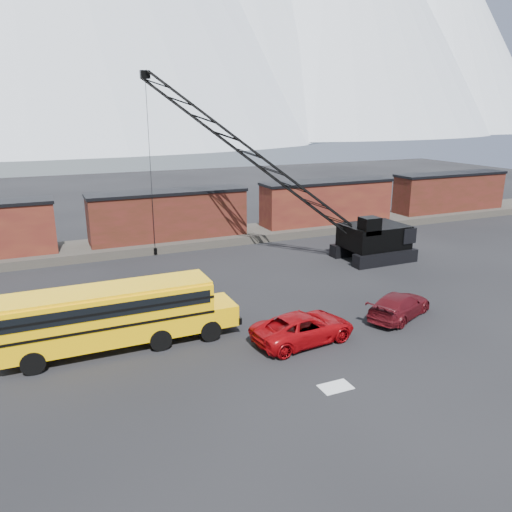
{
  "coord_description": "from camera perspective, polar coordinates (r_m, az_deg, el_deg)",
  "views": [
    {
      "loc": [
        -10.34,
        -19.97,
        11.39
      ],
      "look_at": [
        1.39,
        6.44,
        3.0
      ],
      "focal_mm": 35.0,
      "sensor_mm": 36.0,
      "label": 1
    }
  ],
  "objects": [
    {
      "name": "crawler_crane",
      "position": [
        38.78,
        -0.34,
        11.35
      ],
      "size": [
        18.96,
        10.75,
        14.54
      ],
      "color": "black",
      "rests_on": "ground"
    },
    {
      "name": "ground",
      "position": [
        25.21,
        3.11,
        -10.69
      ],
      "size": [
        160.0,
        160.0,
        0.0
      ],
      "primitive_type": "plane",
      "color": "black",
      "rests_on": "ground"
    },
    {
      "name": "boxcar_mid",
      "position": [
        44.08,
        -9.94,
        4.66
      ],
      "size": [
        13.7,
        3.1,
        4.17
      ],
      "color": "#531B17",
      "rests_on": "gravel_berm"
    },
    {
      "name": "maroon_suv",
      "position": [
        29.83,
        16.06,
        -5.44
      ],
      "size": [
        5.33,
        3.88,
        1.43
      ],
      "primitive_type": "imported",
      "rotation": [
        0.0,
        0.0,
        2.0
      ],
      "color": "#4C0D13",
      "rests_on": "ground"
    },
    {
      "name": "school_bus",
      "position": [
        25.65,
        -15.66,
        -6.41
      ],
      "size": [
        11.65,
        2.65,
        3.19
      ],
      "color": "#FEB905",
      "rests_on": "ground"
    },
    {
      "name": "gravel_berm",
      "position": [
        44.61,
        -9.79,
        1.62
      ],
      "size": [
        120.0,
        5.0,
        0.7
      ],
      "primitive_type": "cube",
      "color": "#454139",
      "rests_on": "ground"
    },
    {
      "name": "boxcar_east_far",
      "position": [
        60.24,
        21.24,
        6.86
      ],
      "size": [
        13.7,
        3.1,
        4.17
      ],
      "color": "#531B17",
      "rests_on": "gravel_berm"
    },
    {
      "name": "red_pickup",
      "position": [
        25.86,
        5.46,
        -8.15
      ],
      "size": [
        5.73,
        3.11,
        1.52
      ],
      "primitive_type": "imported",
      "rotation": [
        0.0,
        0.0,
        1.68
      ],
      "color": "#9A070C",
      "rests_on": "ground"
    },
    {
      "name": "snow_patch",
      "position": [
        22.41,
        9.08,
        -14.56
      ],
      "size": [
        1.4,
        0.9,
        0.02
      ],
      "primitive_type": "cube",
      "color": "silver",
      "rests_on": "ground"
    },
    {
      "name": "boxcar_east_near",
      "position": [
        50.3,
        8.1,
        6.15
      ],
      "size": [
        13.7,
        3.1,
        4.17
      ],
      "color": "#471414",
      "rests_on": "gravel_berm"
    }
  ]
}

